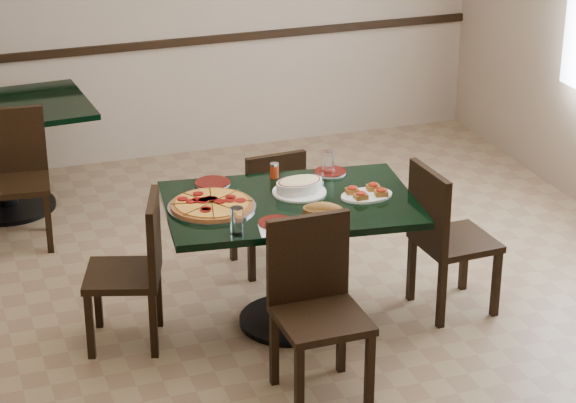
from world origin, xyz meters
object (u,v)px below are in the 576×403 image
object	(u,v)px
chair_left	(137,264)
back_chair_near	(16,170)
chair_far	(270,205)
lasagna_casserole	(299,185)
pepperoni_pizza	(212,205)
back_table	(2,138)
main_table	(290,232)
bread_basket	(323,211)
chair_near	(315,298)
bruschetta_platter	(367,193)
chair_right	(444,232)

from	to	relation	value
chair_left	back_chair_near	world-z (taller)	back_chair_near
chair_far	lasagna_casserole	size ratio (longest dim) A/B	2.69
chair_far	back_chair_near	world-z (taller)	back_chair_near
back_chair_near	pepperoni_pizza	xyz separation A→B (m)	(0.87, -1.59, 0.28)
back_table	back_chair_near	size ratio (longest dim) A/B	1.43
main_table	lasagna_casserole	xyz separation A→B (m)	(0.09, 0.09, 0.23)
chair_left	bread_basket	world-z (taller)	chair_left
chair_near	lasagna_casserole	distance (m)	0.84
back_chair_near	bruschetta_platter	distance (m)	2.45
chair_right	lasagna_casserole	bearing A→B (deg)	69.94
back_chair_near	lasagna_casserole	world-z (taller)	back_chair_near
chair_far	pepperoni_pizza	xyz separation A→B (m)	(-0.53, -0.61, 0.32)
chair_right	chair_left	size ratio (longest dim) A/B	1.04
chair_left	bruschetta_platter	xyz separation A→B (m)	(1.26, -0.16, 0.30)
back_table	lasagna_casserole	xyz separation A→B (m)	(1.41, -2.09, 0.27)
chair_right	chair_left	bearing A→B (deg)	79.58
chair_far	chair_near	world-z (taller)	chair_near
chair_right	bruschetta_platter	xyz separation A→B (m)	(-0.45, 0.07, 0.28)
back_chair_near	bread_basket	xyz separation A→B (m)	(1.38, -1.92, 0.30)
lasagna_casserole	chair_left	bearing A→B (deg)	173.56
pepperoni_pizza	chair_near	bearing A→B (deg)	-66.22
back_table	chair_far	distance (m)	2.09
back_chair_near	lasagna_casserole	bearing A→B (deg)	-41.96
pepperoni_pizza	back_table	bearing A→B (deg)	112.80
chair_right	bread_basket	world-z (taller)	chair_right
chair_right	bread_basket	distance (m)	0.84
chair_right	chair_far	bearing A→B (deg)	40.43
main_table	chair_right	xyz separation A→B (m)	(0.87, -0.15, -0.07)
main_table	chair_far	bearing A→B (deg)	88.30
lasagna_casserole	bread_basket	bearing A→B (deg)	-97.64
back_chair_near	bread_basket	world-z (taller)	back_chair_near
back_table	chair_left	distance (m)	2.16
main_table	chair_far	distance (m)	0.68
back_table	chair_left	bearing A→B (deg)	-81.03
pepperoni_pizza	lasagna_casserole	xyz separation A→B (m)	(0.51, 0.04, 0.03)
main_table	bread_basket	size ratio (longest dim) A/B	5.85
chair_far	chair_right	world-z (taller)	chair_right
chair_near	back_chair_near	size ratio (longest dim) A/B	1.05
back_table	chair_right	world-z (taller)	chair_right
pepperoni_pizza	bread_basket	distance (m)	0.61
back_table	back_chair_near	bearing A→B (deg)	-90.67
bread_basket	lasagna_casserole	bearing A→B (deg)	112.54
lasagna_casserole	pepperoni_pizza	bearing A→B (deg)	176.89
main_table	back_chair_near	size ratio (longest dim) A/B	1.66
main_table	bread_basket	distance (m)	0.36
lasagna_casserole	bread_basket	world-z (taller)	same
chair_far	chair_right	distance (m)	1.11
chair_far	bread_basket	world-z (taller)	bread_basket
main_table	chair_left	bearing A→B (deg)	-177.93
chair_far	chair_left	bearing A→B (deg)	27.75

